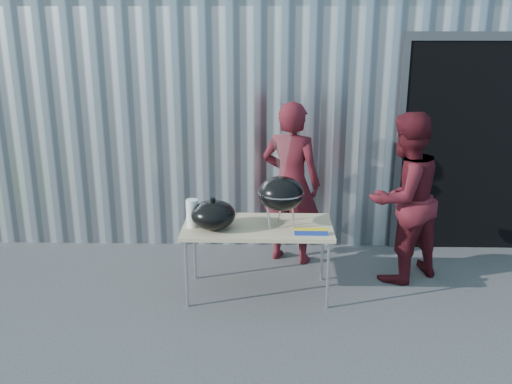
{
  "coord_description": "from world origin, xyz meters",
  "views": [
    {
      "loc": [
        0.51,
        -4.98,
        2.77
      ],
      "look_at": [
        0.38,
        0.56,
        1.05
      ],
      "focal_mm": 40.0,
      "sensor_mm": 36.0,
      "label": 1
    }
  ],
  "objects_px": {
    "folding_table": "(258,229)",
    "person_cook": "(291,183)",
    "kettle_grill": "(281,186)",
    "person_bystander": "(404,198)"
  },
  "relations": [
    {
      "from": "folding_table",
      "to": "person_cook",
      "type": "bearing_deg",
      "value": 67.29
    },
    {
      "from": "folding_table",
      "to": "kettle_grill",
      "type": "distance_m",
      "value": 0.51
    },
    {
      "from": "person_cook",
      "to": "person_bystander",
      "type": "xyz_separation_m",
      "value": [
        1.18,
        -0.45,
        -0.02
      ]
    },
    {
      "from": "folding_table",
      "to": "person_cook",
      "type": "xyz_separation_m",
      "value": [
        0.36,
        0.87,
        0.23
      ]
    },
    {
      "from": "folding_table",
      "to": "kettle_grill",
      "type": "height_order",
      "value": "kettle_grill"
    },
    {
      "from": "folding_table",
      "to": "person_bystander",
      "type": "relative_size",
      "value": 0.82
    },
    {
      "from": "kettle_grill",
      "to": "person_bystander",
      "type": "xyz_separation_m",
      "value": [
        1.31,
        0.42,
        -0.25
      ]
    },
    {
      "from": "folding_table",
      "to": "person_bystander",
      "type": "bearing_deg",
      "value": 14.91
    },
    {
      "from": "folding_table",
      "to": "person_cook",
      "type": "relative_size",
      "value": 0.8
    },
    {
      "from": "folding_table",
      "to": "kettle_grill",
      "type": "xyz_separation_m",
      "value": [
        0.23,
        -0.01,
        0.46
      ]
    }
  ]
}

